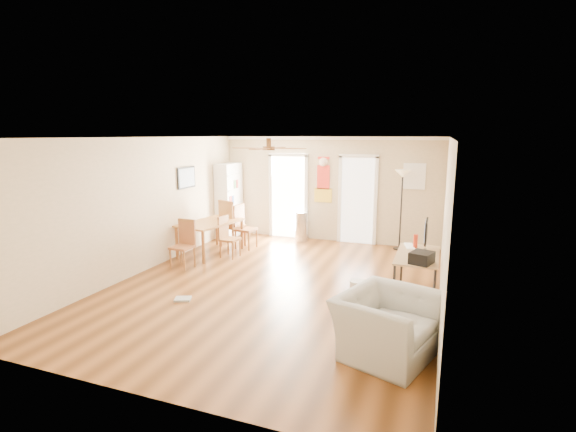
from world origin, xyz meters
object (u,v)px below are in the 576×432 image
at_px(dining_chair_right_b, 230,237).
at_px(wastebasket_b, 368,320).
at_px(dining_chair_near, 182,244).
at_px(armchair, 387,325).
at_px(wastebasket_a, 358,289).
at_px(dining_table, 211,238).
at_px(computer_desk, 416,275).
at_px(torchiere_lamp, 401,210).
at_px(bookshelf, 229,200).
at_px(printer, 422,258).
at_px(dining_chair_far, 233,223).
at_px(dining_chair_right_a, 246,227).
at_px(trash_can, 302,226).

height_order(dining_chair_right_b, wastebasket_b, dining_chair_right_b).
distance_m(dining_chair_near, armchair, 4.76).
height_order(wastebasket_a, wastebasket_b, wastebasket_a).
xyz_separation_m(dining_table, computer_desk, (4.52, -1.05, -0.01)).
bearing_deg(torchiere_lamp, computer_desk, -79.19).
xyz_separation_m(bookshelf, dining_table, (0.39, -1.63, -0.59)).
relative_size(dining_table, armchair, 1.25).
relative_size(bookshelf, dining_chair_near, 1.99).
bearing_deg(printer, dining_chair_far, 171.44).
relative_size(bookshelf, dining_chair_far, 1.70).
distance_m(dining_table, dining_chair_near, 1.12).
xyz_separation_m(wastebasket_a, armchair, (0.67, -1.65, 0.23)).
xyz_separation_m(dining_chair_right_a, wastebasket_a, (3.08, -2.19, -0.36)).
bearing_deg(dining_chair_right_a, dining_chair_far, 91.79).
distance_m(computer_desk, wastebasket_b, 1.64).
xyz_separation_m(dining_chair_right_b, dining_chair_near, (-0.55, -1.00, 0.03)).
xyz_separation_m(dining_chair_right_a, dining_chair_right_b, (0.00, -0.80, -0.06)).
relative_size(dining_chair_right_a, dining_chair_right_b, 1.14).
relative_size(torchiere_lamp, computer_desk, 1.39).
xyz_separation_m(bookshelf, wastebasket_a, (4.02, -3.13, -0.81)).
relative_size(dining_chair_far, armchair, 0.97).
xyz_separation_m(dining_chair_right_a, armchair, (3.75, -3.84, -0.13)).
distance_m(torchiere_lamp, computer_desk, 2.99).
bearing_deg(torchiere_lamp, bookshelf, -177.34).
relative_size(dining_chair_right_a, printer, 2.95).
xyz_separation_m(dining_chair_far, computer_desk, (4.33, -1.77, -0.21)).
relative_size(dining_chair_far, wastebasket_a, 3.76).
bearing_deg(dining_chair_near, computer_desk, 4.11).
distance_m(trash_can, armchair, 5.64).
xyz_separation_m(dining_table, printer, (4.60, -1.55, 0.44)).
height_order(dining_table, dining_chair_far, dining_chair_far).
relative_size(dining_chair_right_b, torchiere_lamp, 0.48).
bearing_deg(bookshelf, armchair, -49.69).
relative_size(torchiere_lamp, wastebasket_a, 6.21).
distance_m(dining_chair_far, printer, 4.96).
bearing_deg(computer_desk, printer, -80.34).
height_order(dining_chair_right_a, wastebasket_a, dining_chair_right_a).
xyz_separation_m(dining_chair_right_a, dining_chair_near, (-0.55, -1.80, -0.03)).
bearing_deg(dining_chair_far, dining_chair_near, 103.10).
bearing_deg(dining_chair_right_b, armchair, -124.29).
relative_size(torchiere_lamp, armchair, 1.60).
xyz_separation_m(printer, armchair, (-0.30, -1.61, -0.43)).
xyz_separation_m(bookshelf, wastebasket_b, (4.37, -4.21, -0.83)).
bearing_deg(wastebasket_a, armchair, -67.89).
xyz_separation_m(torchiere_lamp, armchair, (0.34, -4.98, -0.55)).
height_order(dining_chair_near, computer_desk, dining_chair_near).
bearing_deg(dining_table, wastebasket_b, -32.99).
height_order(computer_desk, wastebasket_b, computer_desk).
relative_size(torchiere_lamp, printer, 5.37).
bearing_deg(dining_chair_near, printer, -2.05).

